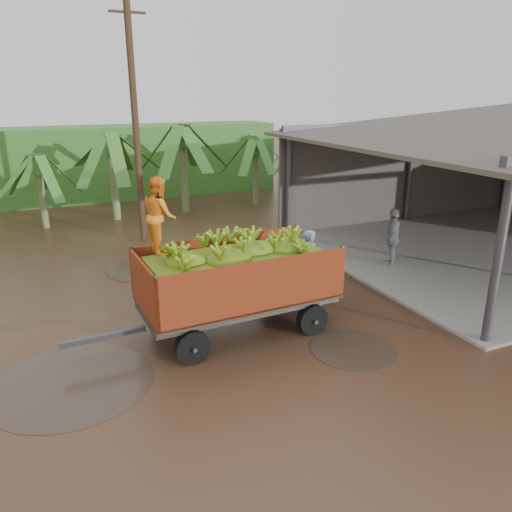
{
  "coord_description": "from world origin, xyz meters",
  "views": [
    {
      "loc": [
        -3.36,
        -10.62,
        5.32
      ],
      "look_at": [
        1.23,
        -0.38,
        1.58
      ],
      "focal_mm": 35.0,
      "sensor_mm": 36.0,
      "label": 1
    }
  ],
  "objects_px": {
    "banana_trailer": "(236,277)",
    "utility_pole": "(135,123)",
    "man_blue": "(307,264)",
    "man_grey": "(392,238)"
  },
  "relations": [
    {
      "from": "man_grey",
      "to": "utility_pole",
      "type": "height_order",
      "value": "utility_pole"
    },
    {
      "from": "man_blue",
      "to": "utility_pole",
      "type": "bearing_deg",
      "value": -84.96
    },
    {
      "from": "banana_trailer",
      "to": "man_blue",
      "type": "distance_m",
      "value": 2.75
    },
    {
      "from": "man_grey",
      "to": "man_blue",
      "type": "bearing_deg",
      "value": -28.3
    },
    {
      "from": "man_blue",
      "to": "utility_pole",
      "type": "distance_m",
      "value": 8.41
    },
    {
      "from": "utility_pole",
      "to": "banana_trailer",
      "type": "bearing_deg",
      "value": -87.48
    },
    {
      "from": "banana_trailer",
      "to": "man_grey",
      "type": "xyz_separation_m",
      "value": [
        6.14,
        2.14,
        -0.4
      ]
    },
    {
      "from": "banana_trailer",
      "to": "utility_pole",
      "type": "distance_m",
      "value": 8.81
    },
    {
      "from": "man_blue",
      "to": "man_grey",
      "type": "xyz_separation_m",
      "value": [
        3.66,
        1.03,
        0.0
      ]
    },
    {
      "from": "utility_pole",
      "to": "man_blue",
      "type": "bearing_deg",
      "value": -68.39
    }
  ]
}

